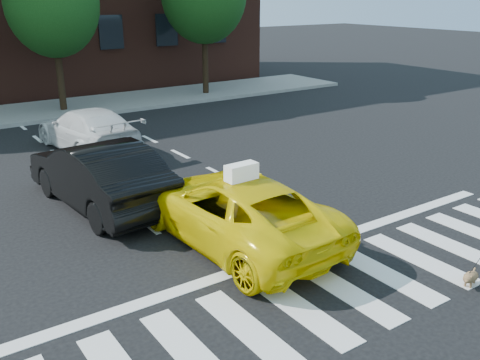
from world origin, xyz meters
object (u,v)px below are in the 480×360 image
object	(u,v)px
white_suv	(88,130)
dog	(470,277)
black_sedan	(99,174)
taxi	(236,210)

from	to	relation	value
white_suv	dog	bearing A→B (deg)	96.53
black_sedan	dog	bearing A→B (deg)	113.54
black_sedan	white_suv	world-z (taller)	black_sedan
dog	taxi	bearing A→B (deg)	104.73
white_suv	dog	distance (m)	12.25
taxi	dog	distance (m)	4.47
black_sedan	white_suv	size ratio (longest dim) A/B	1.03
taxi	dog	xyz separation A→B (m)	(2.33, -3.78, -0.53)
black_sedan	white_suv	xyz separation A→B (m)	(1.42, 4.80, -0.11)
taxi	white_suv	size ratio (longest dim) A/B	1.07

